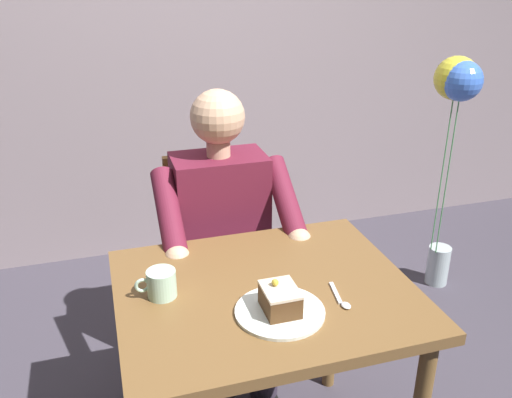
# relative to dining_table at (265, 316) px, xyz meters

# --- Properties ---
(dining_table) EXTENTS (0.88, 0.73, 0.74)m
(dining_table) POSITION_rel_dining_table_xyz_m (0.00, 0.00, 0.00)
(dining_table) COLOR brown
(dining_table) RESTS_ON ground
(chair) EXTENTS (0.42, 0.42, 0.90)m
(chair) POSITION_rel_dining_table_xyz_m (0.00, -0.68, -0.14)
(chair) COLOR brown
(chair) RESTS_ON ground
(seated_person) EXTENTS (0.53, 0.58, 1.22)m
(seated_person) POSITION_rel_dining_table_xyz_m (0.00, -0.51, 0.00)
(seated_person) COLOR maroon
(seated_person) RESTS_ON ground
(dessert_plate) EXTENTS (0.25, 0.25, 0.01)m
(dessert_plate) POSITION_rel_dining_table_xyz_m (-0.00, 0.13, 0.11)
(dessert_plate) COLOR white
(dessert_plate) RESTS_ON dining_table
(cake_slice) EXTENTS (0.10, 0.12, 0.09)m
(cake_slice) POSITION_rel_dining_table_xyz_m (-0.00, 0.13, 0.15)
(cake_slice) COLOR #56361B
(cake_slice) RESTS_ON dessert_plate
(coffee_cup) EXTENTS (0.12, 0.09, 0.08)m
(coffee_cup) POSITION_rel_dining_table_xyz_m (0.30, -0.05, 0.15)
(coffee_cup) COLOR silver
(coffee_cup) RESTS_ON dining_table
(dessert_spoon) EXTENTS (0.03, 0.14, 0.01)m
(dessert_spoon) POSITION_rel_dining_table_xyz_m (-0.19, 0.13, 0.11)
(dessert_spoon) COLOR silver
(dessert_spoon) RESTS_ON dining_table
(balloon_display) EXTENTS (0.23, 0.24, 1.24)m
(balloon_display) POSITION_rel_dining_table_xyz_m (-1.23, -0.84, 0.33)
(balloon_display) COLOR #B2C1C6
(balloon_display) RESTS_ON ground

